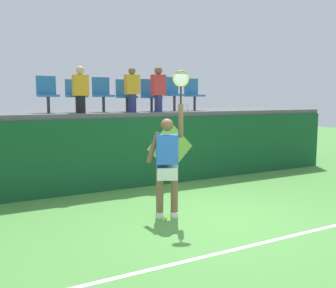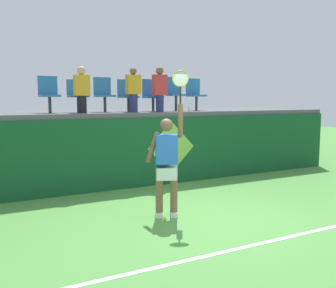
# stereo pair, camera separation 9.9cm
# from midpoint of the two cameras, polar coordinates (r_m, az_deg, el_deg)

# --- Properties ---
(ground_plane) EXTENTS (40.00, 40.00, 0.00)m
(ground_plane) POSITION_cam_midpoint_polar(r_m,az_deg,el_deg) (6.75, 5.98, -11.14)
(ground_plane) COLOR #519342
(court_back_wall) EXTENTS (11.88, 0.20, 1.63)m
(court_back_wall) POSITION_cam_midpoint_polar(r_m,az_deg,el_deg) (9.00, -4.32, -1.24)
(court_back_wall) COLOR #144C28
(court_back_wall) RESTS_ON ground_plane
(spectator_platform) EXTENTS (11.88, 3.13, 0.12)m
(spectator_platform) POSITION_cam_midpoint_polar(r_m,az_deg,el_deg) (10.32, -7.85, 4.64)
(spectator_platform) COLOR #56565B
(spectator_platform) RESTS_ON court_back_wall
(court_baseline_stripe) EXTENTS (10.69, 0.08, 0.01)m
(court_baseline_stripe) POSITION_cam_midpoint_polar(r_m,az_deg,el_deg) (5.80, 13.42, -14.33)
(court_baseline_stripe) COLOR white
(court_baseline_stripe) RESTS_ON ground_plane
(tennis_player) EXTENTS (0.71, 0.39, 2.56)m
(tennis_player) POSITION_cam_midpoint_polar(r_m,az_deg,el_deg) (6.62, -0.53, -2.69)
(tennis_player) COLOR white
(tennis_player) RESTS_ON ground_plane
(tennis_ball) EXTENTS (0.07, 0.07, 0.07)m
(tennis_ball) POSITION_cam_midpoint_polar(r_m,az_deg,el_deg) (6.60, -0.82, -11.22)
(tennis_ball) COLOR #D1E533
(tennis_ball) RESTS_ON ground_plane
(water_bottle) EXTENTS (0.07, 0.07, 0.21)m
(water_bottle) POSITION_cam_midpoint_polar(r_m,az_deg,el_deg) (9.70, 2.70, 5.53)
(water_bottle) COLOR white
(water_bottle) RESTS_ON spectator_platform
(stadium_chair_0) EXTENTS (0.44, 0.42, 0.85)m
(stadium_chair_0) POSITION_cam_midpoint_polar(r_m,az_deg,el_deg) (9.16, -18.04, 7.42)
(stadium_chair_0) COLOR #38383D
(stadium_chair_0) RESTS_ON spectator_platform
(stadium_chair_1) EXTENTS (0.44, 0.42, 0.78)m
(stadium_chair_1) POSITION_cam_midpoint_polar(r_m,az_deg,el_deg) (9.30, -14.02, 7.36)
(stadium_chair_1) COLOR #38383D
(stadium_chair_1) RESTS_ON spectator_platform
(stadium_chair_2) EXTENTS (0.44, 0.42, 0.85)m
(stadium_chair_2) POSITION_cam_midpoint_polar(r_m,az_deg,el_deg) (9.49, -10.17, 7.62)
(stadium_chair_2) COLOR #38383D
(stadium_chair_2) RESTS_ON spectator_platform
(stadium_chair_3) EXTENTS (0.44, 0.42, 0.81)m
(stadium_chair_3) POSITION_cam_midpoint_polar(r_m,az_deg,el_deg) (9.70, -6.68, 7.51)
(stadium_chair_3) COLOR #38383D
(stadium_chair_3) RESTS_ON spectator_platform
(stadium_chair_4) EXTENTS (0.44, 0.42, 0.84)m
(stadium_chair_4) POSITION_cam_midpoint_polar(r_m,az_deg,el_deg) (9.99, -2.98, 7.56)
(stadium_chair_4) COLOR #38383D
(stadium_chair_4) RESTS_ON spectator_platform
(stadium_chair_5) EXTENTS (0.44, 0.42, 0.91)m
(stadium_chair_5) POSITION_cam_midpoint_polar(r_m,az_deg,el_deg) (10.30, 0.47, 7.87)
(stadium_chair_5) COLOR #38383D
(stadium_chair_5) RESTS_ON spectator_platform
(stadium_chair_6) EXTENTS (0.44, 0.42, 0.89)m
(stadium_chair_6) POSITION_cam_midpoint_polar(r_m,az_deg,el_deg) (10.63, 3.55, 7.73)
(stadium_chair_6) COLOR #38383D
(stadium_chair_6) RESTS_ON spectator_platform
(spectator_0) EXTENTS (0.34, 0.20, 1.06)m
(spectator_0) POSITION_cam_midpoint_polar(r_m,az_deg,el_deg) (8.90, -13.35, 8.12)
(spectator_0) COLOR black
(spectator_0) RESTS_ON spectator_platform
(spectator_1) EXTENTS (0.34, 0.20, 1.12)m
(spectator_1) POSITION_cam_midpoint_polar(r_m,az_deg,el_deg) (9.57, -1.76, 8.39)
(spectator_1) COLOR navy
(spectator_1) RESTS_ON spectator_platform
(spectator_2) EXTENTS (0.34, 0.20, 1.08)m
(spectator_2) POSITION_cam_midpoint_polar(r_m,az_deg,el_deg) (9.33, -5.74, 8.23)
(spectator_2) COLOR navy
(spectator_2) RESTS_ON spectator_platform
(wall_signage_mount) EXTENTS (1.27, 0.01, 1.53)m
(wall_signage_mount) POSITION_cam_midpoint_polar(r_m,az_deg,el_deg) (9.37, 0.03, -5.97)
(wall_signage_mount) COLOR #144C28
(wall_signage_mount) RESTS_ON ground_plane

